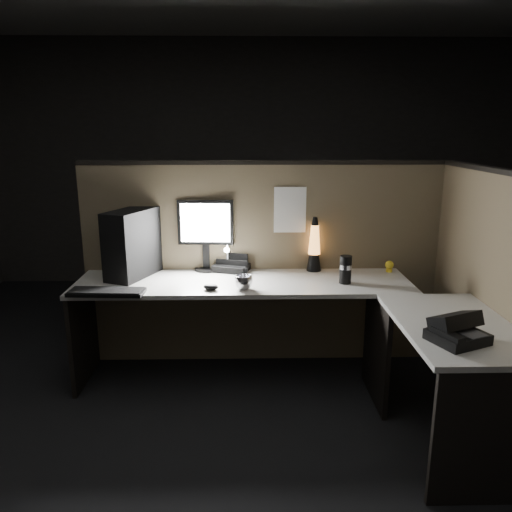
{
  "coord_description": "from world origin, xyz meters",
  "views": [
    {
      "loc": [
        -0.13,
        -2.69,
        1.75
      ],
      "look_at": [
        -0.07,
        0.35,
        0.97
      ],
      "focal_mm": 35.0,
      "sensor_mm": 36.0,
      "label": 1
    }
  ],
  "objects_px": {
    "monitor": "(206,228)",
    "desk_phone": "(456,330)",
    "pc_tower": "(133,243)",
    "keyboard": "(107,292)",
    "lava_lamp": "(314,249)"
  },
  "relations": [
    {
      "from": "pc_tower",
      "to": "lava_lamp",
      "type": "bearing_deg",
      "value": 27.32
    },
    {
      "from": "monitor",
      "to": "desk_phone",
      "type": "relative_size",
      "value": 1.67
    },
    {
      "from": "lava_lamp",
      "to": "monitor",
      "type": "bearing_deg",
      "value": 177.35
    },
    {
      "from": "monitor",
      "to": "desk_phone",
      "type": "bearing_deg",
      "value": -41.55
    },
    {
      "from": "monitor",
      "to": "pc_tower",
      "type": "bearing_deg",
      "value": -160.28
    },
    {
      "from": "desk_phone",
      "to": "keyboard",
      "type": "bearing_deg",
      "value": 134.65
    },
    {
      "from": "lava_lamp",
      "to": "pc_tower",
      "type": "bearing_deg",
      "value": -175.05
    },
    {
      "from": "desk_phone",
      "to": "pc_tower",
      "type": "bearing_deg",
      "value": 123.76
    },
    {
      "from": "pc_tower",
      "to": "monitor",
      "type": "distance_m",
      "value": 0.53
    },
    {
      "from": "lava_lamp",
      "to": "desk_phone",
      "type": "xyz_separation_m",
      "value": [
        0.53,
        -1.28,
        -0.11
      ]
    },
    {
      "from": "keyboard",
      "to": "lava_lamp",
      "type": "xyz_separation_m",
      "value": [
        1.39,
        0.52,
        0.15
      ]
    },
    {
      "from": "pc_tower",
      "to": "lava_lamp",
      "type": "distance_m",
      "value": 1.3
    },
    {
      "from": "monitor",
      "to": "desk_phone",
      "type": "distance_m",
      "value": 1.89
    },
    {
      "from": "keyboard",
      "to": "desk_phone",
      "type": "bearing_deg",
      "value": -18.15
    },
    {
      "from": "monitor",
      "to": "desk_phone",
      "type": "xyz_separation_m",
      "value": [
        1.33,
        -1.31,
        -0.26
      ]
    }
  ]
}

